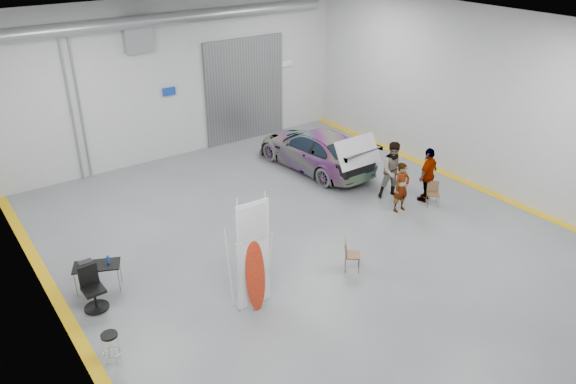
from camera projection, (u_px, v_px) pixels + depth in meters
ground at (307, 237)px, 16.54m from camera, size 16.00×16.00×0.00m
room_shell at (270, 83)px, 16.47m from camera, size 14.02×16.18×6.01m
sedan_car at (315, 149)px, 20.73m from camera, size 2.43×5.18×1.46m
person_a at (401, 187)px, 17.66m from camera, size 0.60×0.40×1.64m
person_b at (394, 170)px, 18.43m from camera, size 1.18×1.08×1.96m
person_c at (428, 174)px, 18.27m from camera, size 1.15×0.71×1.85m
surfboard_display at (255, 265)px, 13.02m from camera, size 0.86×0.26×3.04m
folding_chair_near at (352, 260)px, 14.93m from camera, size 0.57×0.66×0.87m
folding_chair_far at (432, 198)px, 18.22m from camera, size 0.52×0.58×0.79m
shop_stool at (111, 348)px, 11.79m from camera, size 0.37×0.37×0.73m
work_table at (94, 266)px, 13.92m from camera, size 1.26×0.98×0.92m
office_chair at (93, 291)px, 13.37m from camera, size 0.59×0.59×1.10m
trunk_lid at (357, 149)px, 18.74m from camera, size 1.70×1.03×0.04m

